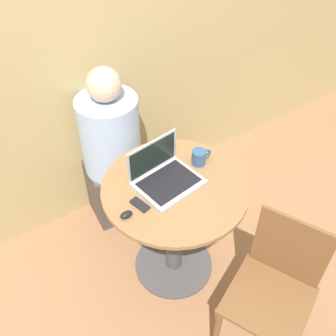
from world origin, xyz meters
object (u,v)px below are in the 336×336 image
at_px(laptop, 164,176).
at_px(chair_empty, 274,289).
at_px(cell_phone, 140,205).
at_px(person_seated, 110,156).

bearing_deg(laptop, chair_empty, -74.80).
height_order(laptop, cell_phone, laptop).
xyz_separation_m(chair_empty, person_seated, (-0.22, 1.35, 0.03)).
distance_m(laptop, chair_empty, 0.81).
bearing_deg(chair_empty, cell_phone, 122.06).
bearing_deg(person_seated, cell_phone, -103.64).
distance_m(laptop, cell_phone, 0.22).
bearing_deg(cell_phone, chair_empty, -57.94).
xyz_separation_m(laptop, person_seated, (-0.03, 0.63, -0.31)).
height_order(laptop, person_seated, person_seated).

